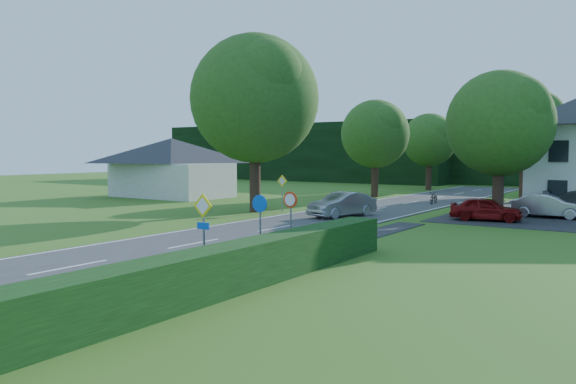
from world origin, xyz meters
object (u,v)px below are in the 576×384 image
Objects in this scene: moving_car at (342,204)px; parked_car_red at (486,209)px; parked_car_silver_a at (549,206)px; motorcycle at (434,197)px; streetlight at (500,144)px; parasol at (530,197)px.

moving_car is 1.15× the size of parked_car_red.
parked_car_red is 4.54m from parked_car_silver_a.
motorcycle is 10.79m from parked_car_red.
moving_car is at bearing -144.54° from streetlight.
motorcycle is (-6.26, 6.17, -3.95)m from streetlight.
streetlight reaches higher than parked_car_silver_a.
moving_car is 2.27× the size of parasol.
streetlight reaches higher than motorcycle.
streetlight is at bearing -11.74° from parked_car_red.
moving_car is (-7.76, -5.53, -3.68)m from streetlight.
parasol reaches higher than parked_car_silver_a.
streetlight is 9.64m from motorcycle.
moving_car reaches higher than parked_car_red.
moving_car reaches higher than parked_car_silver_a.
moving_car is at bearing -129.20° from parasol.
streetlight is 4.02× the size of parasol.
parked_car_silver_a is at bearing 20.53° from streetlight.
moving_car is at bearing 122.42° from parked_car_silver_a.
parasol is (7.09, -1.17, 0.43)m from motorcycle.
motorcycle is 0.42× the size of parked_car_silver_a.
streetlight is at bearing 110.91° from parked_car_silver_a.
motorcycle is 7.19m from parasol.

